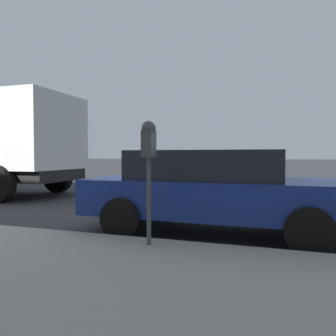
# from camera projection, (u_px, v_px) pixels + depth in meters

# --- Properties ---
(ground_plane) EXTENTS (220.00, 220.00, 0.00)m
(ground_plane) POSITION_uv_depth(u_px,v_px,m) (175.00, 217.00, 6.85)
(ground_plane) COLOR #333335
(parking_meter) EXTENTS (0.21, 0.19, 1.62)m
(parking_meter) POSITION_uv_depth(u_px,v_px,m) (149.00, 150.00, 4.25)
(parking_meter) COLOR #4C5156
(parking_meter) RESTS_ON sidewalk
(car_blue) EXTENTS (2.02, 4.35, 1.38)m
(car_blue) POSITION_uv_depth(u_px,v_px,m) (215.00, 189.00, 5.50)
(car_blue) COLOR navy
(car_blue) RESTS_ON ground_plane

